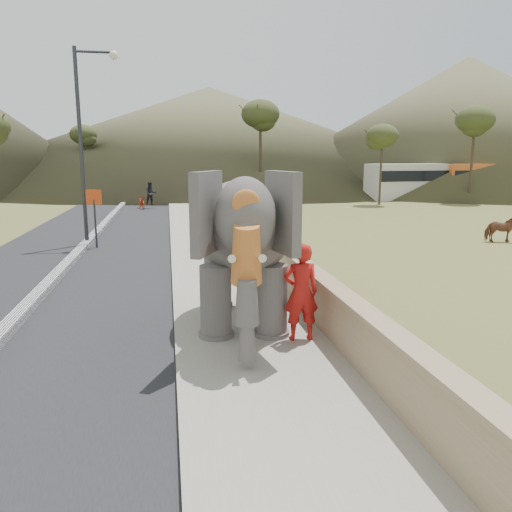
{
  "coord_description": "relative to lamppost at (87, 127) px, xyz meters",
  "views": [
    {
      "loc": [
        -1.53,
        -8.07,
        3.7
      ],
      "look_at": [
        0.2,
        1.8,
        1.7
      ],
      "focal_mm": 35.0,
      "sensor_mm": 36.0,
      "label": 1
    }
  ],
  "objects": [
    {
      "name": "ground",
      "position": [
        4.69,
        -13.78,
        -4.87
      ],
      "size": [
        160.0,
        160.0,
        0.0
      ],
      "primitive_type": "plane",
      "color": "olive",
      "rests_on": "ground"
    },
    {
      "name": "road",
      "position": [
        -0.31,
        -3.78,
        -4.86
      ],
      "size": [
        7.0,
        120.0,
        0.03
      ],
      "primitive_type": "cube",
      "color": "black",
      "rests_on": "ground"
    },
    {
      "name": "median",
      "position": [
        -0.31,
        -3.78,
        -4.76
      ],
      "size": [
        0.35,
        120.0,
        0.22
      ],
      "primitive_type": "cube",
      "color": "black",
      "rests_on": "ground"
    },
    {
      "name": "walkway",
      "position": [
        4.69,
        -3.78,
        -4.8
      ],
      "size": [
        3.0,
        120.0,
        0.15
      ],
      "primitive_type": "cube",
      "color": "#9E9687",
      "rests_on": "ground"
    },
    {
      "name": "parapet",
      "position": [
        6.34,
        -3.78,
        -4.32
      ],
      "size": [
        0.3,
        120.0,
        1.1
      ],
      "primitive_type": "cube",
      "color": "tan",
      "rests_on": "ground"
    },
    {
      "name": "lamppost",
      "position": [
        0.0,
        0.0,
        0.0
      ],
      "size": [
        1.76,
        0.36,
        8.0
      ],
      "color": "#2B2B2F",
      "rests_on": "ground"
    },
    {
      "name": "signboard",
      "position": [
        0.19,
        -0.81,
        -3.23
      ],
      "size": [
        0.6,
        0.08,
        2.4
      ],
      "color": "#2D2D33",
      "rests_on": "ground"
    },
    {
      "name": "cow",
      "position": [
        17.52,
        -2.4,
        -4.29
      ],
      "size": [
        1.47,
        0.86,
        1.17
      ],
      "primitive_type": "imported",
      "rotation": [
        0.0,
        0.0,
        1.4
      ],
      "color": "brown",
      "rests_on": "ground"
    },
    {
      "name": "distant_car",
      "position": [
        23.51,
        19.45,
        -4.15
      ],
      "size": [
        4.55,
        3.3,
        1.44
      ],
      "primitive_type": "imported",
      "rotation": [
        0.0,
        0.0,
        1.14
      ],
      "color": "silver",
      "rests_on": "ground"
    },
    {
      "name": "bus_white",
      "position": [
        25.75,
        19.61,
        -3.32
      ],
      "size": [
        11.23,
        3.94,
        3.1
      ],
      "primitive_type": "cube",
      "rotation": [
        0.0,
        0.0,
        1.7
      ],
      "color": "silver",
      "rests_on": "ground"
    },
    {
      "name": "bus_orange",
      "position": [
        32.84,
        18.94,
        -3.32
      ],
      "size": [
        11.1,
        2.97,
        3.1
      ],
      "primitive_type": "cube",
      "rotation": [
        0.0,
        0.0,
        1.53
      ],
      "color": "orange",
      "rests_on": "ground"
    },
    {
      "name": "hill_right",
      "position": [
        40.69,
        38.22,
        3.13
      ],
      "size": [
        56.0,
        56.0,
        16.0
      ],
      "primitive_type": "cone",
      "color": "brown",
      "rests_on": "ground"
    },
    {
      "name": "hill_far",
      "position": [
        9.69,
        56.22,
        2.13
      ],
      "size": [
        80.0,
        80.0,
        14.0
      ],
      "primitive_type": "cone",
      "color": "brown",
      "rests_on": "ground"
    },
    {
      "name": "elephant_and_man",
      "position": [
        4.71,
        -11.4,
        -3.11
      ],
      "size": [
        2.74,
        4.7,
        3.24
      ],
      "color": "#635D5A",
      "rests_on": "ground"
    },
    {
      "name": "motorcyclist",
      "position": [
        1.55,
        15.09,
        -4.11
      ],
      "size": [
        1.68,
        1.96,
        1.96
      ],
      "color": "#9A250E",
      "rests_on": "ground"
    },
    {
      "name": "trees",
      "position": [
        8.46,
        13.05,
        -1.02
      ],
      "size": [
        47.34,
        42.64,
        8.91
      ],
      "color": "#473828",
      "rests_on": "ground"
    }
  ]
}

